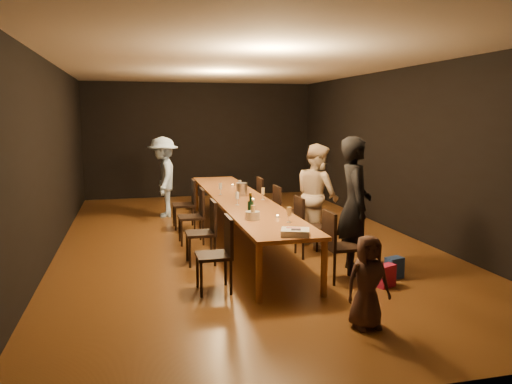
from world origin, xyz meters
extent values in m
plane|color=#462911|center=(0.00, 0.00, 0.00)|extent=(10.00, 10.00, 0.00)
cube|color=black|center=(0.00, 5.00, 1.50)|extent=(6.00, 0.04, 3.00)
cube|color=black|center=(0.00, -5.00, 1.50)|extent=(6.00, 0.04, 3.00)
cube|color=black|center=(-3.00, 0.00, 1.50)|extent=(0.04, 10.00, 3.00)
cube|color=black|center=(3.00, 0.00, 1.50)|extent=(0.04, 10.00, 3.00)
cube|color=silver|center=(0.00, 0.00, 3.00)|extent=(6.00, 10.00, 0.04)
cube|color=#9C602D|center=(0.00, 0.00, 0.72)|extent=(0.90, 6.00, 0.05)
cylinder|color=#9C602D|center=(-0.40, -2.90, 0.35)|extent=(0.08, 0.08, 0.70)
cylinder|color=#9C602D|center=(0.40, -2.90, 0.35)|extent=(0.08, 0.08, 0.70)
cylinder|color=#9C602D|center=(-0.40, 2.90, 0.35)|extent=(0.08, 0.08, 0.70)
cylinder|color=#9C602D|center=(0.40, 2.90, 0.35)|extent=(0.08, 0.08, 0.70)
imported|color=black|center=(1.15, -2.09, 0.94)|extent=(0.61, 0.78, 1.87)
imported|color=beige|center=(1.18, -0.61, 0.85)|extent=(0.76, 0.91, 1.70)
imported|color=#93B4E3|center=(-1.15, 2.40, 0.85)|extent=(0.68, 1.13, 1.71)
imported|color=#422B25|center=(0.50, -3.83, 0.48)|extent=(0.48, 0.32, 0.97)
cube|color=#B81B46|center=(1.29, -2.78, 0.14)|extent=(0.28, 0.22, 0.29)
cube|color=#284FB1|center=(1.57, -2.48, 0.14)|extent=(0.26, 0.20, 0.28)
cube|color=white|center=(0.06, -2.81, 0.79)|extent=(0.40, 0.36, 0.08)
cube|color=black|center=(0.06, -2.84, 0.83)|extent=(0.14, 0.12, 0.00)
cube|color=red|center=(0.06, -2.74, 0.83)|extent=(0.17, 0.09, 0.00)
cylinder|color=silver|center=(-0.21, -1.81, 0.81)|extent=(0.26, 0.26, 0.11)
cylinder|color=silver|center=(0.10, 0.31, 0.86)|extent=(0.25, 0.25, 0.21)
cylinder|color=#B2B7B2|center=(0.15, -1.77, 0.77)|extent=(0.05, 0.05, 0.03)
cylinder|color=#B2B7B2|center=(0.15, -0.33, 0.77)|extent=(0.05, 0.05, 0.03)
cylinder|color=#B2B7B2|center=(0.15, 1.43, 0.77)|extent=(0.05, 0.05, 0.03)
camera|label=1|loc=(-1.77, -8.27, 2.16)|focal=35.00mm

